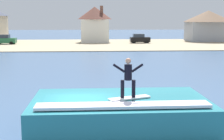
% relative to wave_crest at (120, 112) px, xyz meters
% --- Properties ---
extents(ground_plane, '(260.00, 260.00, 0.00)m').
position_rel_wave_crest_xyz_m(ground_plane, '(-1.76, -0.29, -0.67)').
color(ground_plane, '#415F85').
extents(wave_crest, '(7.74, 4.60, 1.42)m').
position_rel_wave_crest_xyz_m(wave_crest, '(0.00, 0.00, 0.00)').
color(wave_crest, teal).
rests_on(wave_crest, ground_plane).
extents(surfboard, '(1.87, 1.06, 0.06)m').
position_rel_wave_crest_xyz_m(surfboard, '(0.35, -0.60, 0.78)').
color(surfboard, white).
rests_on(surfboard, wave_crest).
extents(surfer, '(1.29, 0.32, 1.68)m').
position_rel_wave_crest_xyz_m(surfer, '(0.28, -0.61, 1.75)').
color(surfer, black).
rests_on(surfer, surfboard).
extents(shoreline_bank, '(120.00, 27.13, 0.11)m').
position_rel_wave_crest_xyz_m(shoreline_bank, '(-1.76, 47.29, -0.62)').
color(shoreline_bank, tan).
rests_on(shoreline_bank, ground_plane).
extents(car_near_shore, '(4.06, 2.09, 1.86)m').
position_rel_wave_crest_xyz_m(car_near_shore, '(-17.16, 48.12, 0.27)').
color(car_near_shore, '#23663D').
rests_on(car_near_shore, ground_plane).
extents(car_far_shore, '(3.83, 2.17, 1.86)m').
position_rel_wave_crest_xyz_m(car_far_shore, '(8.30, 49.28, 0.27)').
color(car_far_shore, black).
rests_on(car_far_shore, ground_plane).
extents(house_gabled_white, '(10.31, 10.31, 6.48)m').
position_rel_wave_crest_xyz_m(house_gabled_white, '(23.46, 53.98, 3.13)').
color(house_gabled_white, '#9EA3AD').
rests_on(house_gabled_white, ground_plane).
extents(house_small_cottage, '(6.88, 6.88, 7.31)m').
position_rel_wave_crest_xyz_m(house_small_cottage, '(-0.33, 52.62, 3.31)').
color(house_small_cottage, silver).
rests_on(house_small_cottage, ground_plane).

